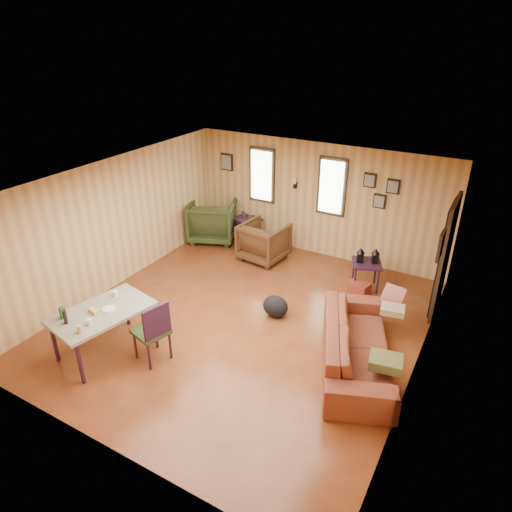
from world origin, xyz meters
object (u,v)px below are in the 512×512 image
(end_table, at_px, (247,225))
(dining_table, at_px, (101,315))
(recliner_brown, at_px, (264,240))
(recliner_green, at_px, (213,219))
(side_table, at_px, (367,261))
(sofa, at_px, (358,338))

(end_table, xyz_separation_m, dining_table, (0.17, -4.48, 0.27))
(recliner_brown, height_order, end_table, recliner_brown)
(recliner_green, relative_size, side_table, 1.25)
(recliner_brown, distance_m, recliner_green, 1.52)
(sofa, xyz_separation_m, recliner_green, (-4.27, 2.60, 0.06))
(end_table, bearing_deg, recliner_brown, -38.08)
(end_table, relative_size, dining_table, 0.44)
(side_table, bearing_deg, recliner_green, 173.74)
(recliner_brown, xyz_separation_m, side_table, (2.22, -0.11, 0.12))
(recliner_green, distance_m, dining_table, 4.27)
(sofa, distance_m, recliner_brown, 3.61)
(recliner_brown, bearing_deg, sofa, 146.83)
(sofa, relative_size, side_table, 2.84)
(dining_table, bearing_deg, side_table, 65.16)
(recliner_brown, distance_m, end_table, 0.98)
(recliner_brown, height_order, side_table, recliner_brown)
(sofa, height_order, dining_table, dining_table)
(recliner_brown, relative_size, side_table, 1.08)
(recliner_green, xyz_separation_m, end_table, (0.72, 0.30, -0.13))
(recliner_brown, bearing_deg, dining_table, 87.62)
(recliner_green, relative_size, dining_table, 0.66)
(end_table, bearing_deg, recliner_green, -157.05)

